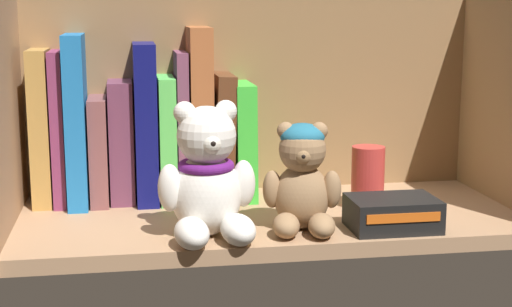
{
  "coord_description": "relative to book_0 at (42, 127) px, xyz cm",
  "views": [
    {
      "loc": [
        -18.79,
        -100.89,
        30.25
      ],
      "look_at": [
        -1.87,
        0.0,
        10.41
      ],
      "focal_mm": 54.35,
      "sensor_mm": 36.0,
      "label": 1
    }
  ],
  "objects": [
    {
      "name": "book_6",
      "position": [
        17.58,
        0.0,
        -1.99
      ],
      "size": [
        2.36,
        13.26,
        18.02
      ],
      "primitive_type": "cube",
      "color": "#58CE55",
      "rests_on": "shelf_board"
    },
    {
      "name": "teddy_bear_smaller",
      "position": [
        33.48,
        -19.88,
        -4.48
      ],
      "size": [
        10.2,
        10.61,
        13.75
      ],
      "color": "#93704C",
      "rests_on": "shelf_board"
    },
    {
      "name": "book_3",
      "position": [
        7.88,
        0.0,
        -3.4
      ],
      "size": [
        2.53,
        12.52,
        15.2
      ],
      "primitive_type": "cube",
      "color": "brown",
      "rests_on": "shelf_board"
    },
    {
      "name": "small_product_box",
      "position": [
        44.96,
        -21.46,
        -8.97
      ],
      "size": [
        11.06,
        8.04,
        4.07
      ],
      "color": "black",
      "rests_on": "shelf_board"
    },
    {
      "name": "book_4",
      "position": [
        11.11,
        0.0,
        -2.29
      ],
      "size": [
        3.42,
        10.36,
        17.43
      ],
      "primitive_type": "cube",
      "color": "#69344D",
      "rests_on": "shelf_board"
    },
    {
      "name": "book_1",
      "position": [
        2.48,
        0.0,
        -0.1
      ],
      "size": [
        1.76,
        11.32,
        21.81
      ],
      "primitive_type": "cube",
      "color": "#7F3056",
      "rests_on": "shelf_board"
    },
    {
      "name": "book_7",
      "position": [
        19.83,
        0.0,
        -0.25
      ],
      "size": [
        1.62,
        10.66,
        21.51
      ],
      "primitive_type": "cube",
      "color": "#763E59",
      "rests_on": "shelf_board"
    },
    {
      "name": "teddy_bear_larger",
      "position": [
        21.46,
        -20.91,
        -3.84
      ],
      "size": [
        12.35,
        12.65,
        16.78
      ],
      "color": "white",
      "rests_on": "shelf_board"
    },
    {
      "name": "book_8",
      "position": [
        22.5,
        0.0,
        1.49
      ],
      "size": [
        3.22,
        11.34,
        24.99
      ],
      "primitive_type": "cube",
      "color": "#AA5D31",
      "rests_on": "shelf_board"
    },
    {
      "name": "shelf_back_panel",
      "position": [
        30.88,
        3.87,
        3.13
      ],
      "size": [
        69.84,
        1.2,
        32.27
      ],
      "primitive_type": "cube",
      "color": "olive",
      "rests_on": "ground"
    },
    {
      "name": "pillar_candle",
      "position": [
        44.77,
        -11.38,
        -6.57
      ],
      "size": [
        4.59,
        4.59,
        8.87
      ],
      "primitive_type": "cylinder",
      "color": "#C63833",
      "rests_on": "shelf_board"
    },
    {
      "name": "book_9",
      "position": [
        25.69,
        0.0,
        -1.87
      ],
      "size": [
        3.3,
        12.93,
        18.34
      ],
      "primitive_type": "cube",
      "rotation": [
        0.0,
        0.04,
        0.0
      ],
      "color": "brown",
      "rests_on": "shelf_board"
    },
    {
      "name": "book_5",
      "position": [
        14.61,
        0.0,
        0.4
      ],
      "size": [
        3.12,
        13.56,
        22.82
      ],
      "primitive_type": "cube",
      "rotation": [
        0.0,
        0.0,
        0.0
      ],
      "color": "navy",
      "rests_on": "shelf_board"
    },
    {
      "name": "shelf_board",
      "position": [
        30.88,
        -11.5,
        -12.0
      ],
      "size": [
        67.44,
        29.55,
        2.0
      ],
      "primitive_type": "cube",
      "color": "#A87F5B",
      "rests_on": "ground"
    },
    {
      "name": "shelf_side_panel_right",
      "position": [
        65.4,
        -11.5,
        3.13
      ],
      "size": [
        1.6,
        31.95,
        32.27
      ],
      "primitive_type": "cube",
      "color": "#A87F5B",
      "rests_on": "ground"
    },
    {
      "name": "book_10",
      "position": [
        28.7,
        0.0,
        -2.54
      ],
      "size": [
        3.02,
        13.33,
        16.95
      ],
      "primitive_type": "cube",
      "rotation": [
        0.0,
        -0.01,
        0.0
      ],
      "color": "green",
      "rests_on": "shelf_board"
    },
    {
      "name": "book_0",
      "position": [
        0.0,
        0.0,
        0.0
      ],
      "size": [
        2.69,
        10.45,
        22.01
      ],
      "primitive_type": "cube",
      "color": "#B38540",
      "rests_on": "shelf_board"
    },
    {
      "name": "shelf_side_panel_left",
      "position": [
        -3.64,
        -11.5,
        3.13
      ],
      "size": [
        1.6,
        31.95,
        32.27
      ],
      "primitive_type": "cube",
      "color": "#A87F5B",
      "rests_on": "ground"
    },
    {
      "name": "book_2",
      "position": [
        4.99,
        0.0,
        1.05
      ],
      "size": [
        2.75,
        14.89,
        24.11
      ],
      "primitive_type": "cube",
      "color": "#1D6EB9",
      "rests_on": "shelf_board"
    }
  ]
}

